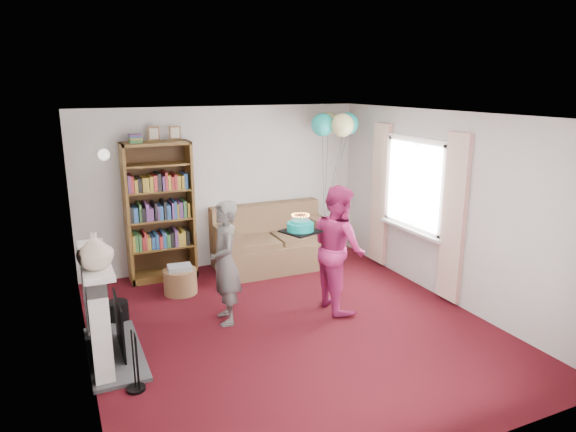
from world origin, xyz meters
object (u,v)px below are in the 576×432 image
sofa (272,244)px  birthday_cake (300,227)px  person_striped (225,263)px  person_magenta (338,248)px  bookcase (159,213)px

sofa → birthday_cake: size_ratio=4.56×
person_striped → birthday_cake: size_ratio=3.81×
person_striped → person_magenta: size_ratio=0.93×
bookcase → sofa: 1.83m
sofa → bookcase: bearing=173.4°
bookcase → sofa: (1.70, -0.23, -0.64)m
birthday_cake → bookcase: bearing=123.5°
sofa → person_magenta: person_magenta is taller
bookcase → person_striped: size_ratio=1.49×
person_magenta → birthday_cake: size_ratio=4.08×
person_magenta → birthday_cake: (-0.52, 0.03, 0.33)m
bookcase → sofa: size_ratio=1.24×
sofa → birthday_cake: birthday_cake is taller
bookcase → person_magenta: (1.85, -2.04, -0.18)m
birthday_cake → sofa: bearing=78.3°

